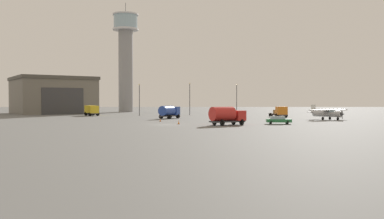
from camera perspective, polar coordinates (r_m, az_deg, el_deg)
name	(u,v)px	position (r m, az deg, el deg)	size (l,w,h in m)	color
ground_plane	(166,125)	(68.21, -3.70, -2.15)	(400.00, 400.00, 0.00)	#60605E
control_tower	(126,54)	(150.16, -9.29, 7.74)	(9.22, 9.22, 39.41)	gray
hangar	(53,95)	(136.63, -18.96, 1.89)	(32.16, 32.49, 11.48)	#6B665B
airplane_silver	(327,113)	(90.23, 18.39, -0.44)	(9.78, 8.26, 3.19)	#B7BABF
truck_box_yellow	(91,110)	(113.03, -13.92, -0.04)	(5.18, 7.17, 2.74)	#38383D
truck_flatbed_orange	(280,112)	(100.10, 12.18, -0.37)	(3.73, 7.24, 2.65)	#38383D
truck_fuel_tanker_red	(226,115)	(67.03, 4.86, -0.79)	(6.37, 5.05, 3.04)	#38383D
truck_fuel_tanker_blue	(169,111)	(91.92, -3.23, -0.26)	(4.80, 6.70, 2.90)	#38383D
car_green	(278,120)	(71.56, 12.03, -1.42)	(4.35, 2.48, 1.37)	#287A42
light_post_west	(237,96)	(119.59, 6.28, 1.85)	(0.44, 0.44, 9.00)	#38383D
light_post_east	(139,97)	(110.77, -7.39, 1.80)	(0.44, 0.44, 8.63)	#38383D
light_post_north	(190,96)	(113.98, -0.32, 1.91)	(0.44, 0.44, 9.08)	#38383D
traffic_cone_near_left	(179,122)	(69.84, -1.88, -1.78)	(0.36, 0.36, 0.70)	black
traffic_cone_near_right	(160,120)	(78.89, -4.48, -1.50)	(0.36, 0.36, 0.55)	black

